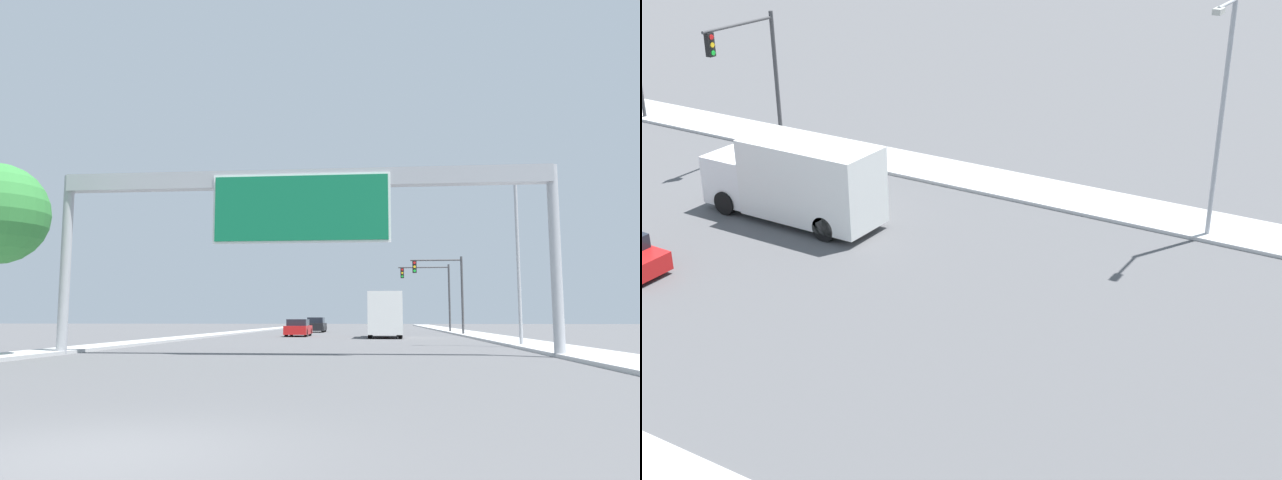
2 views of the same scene
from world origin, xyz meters
The scene contains 10 objects.
ground_plane centered at (0.00, 0.00, 0.00)m, with size 300.00×300.00×0.00m, color #515154.
sidewalk_right centered at (11.25, 60.00, 0.07)m, with size 3.00×120.00×0.15m.
median_strip_left centered at (-10.75, 60.00, 0.07)m, with size 2.00×120.00×0.15m.
sign_gantry centered at (0.00, 17.90, 6.18)m, with size 20.33×0.73×7.50m.
car_near_center centered at (-3.50, 58.64, 0.72)m, with size 1.82×4.69×1.54m.
car_far_right centered at (-3.50, 44.06, 0.66)m, with size 1.79×4.72×1.38m.
truck_box_primary centered at (3.50, 41.08, 1.72)m, with size 2.47×7.80×3.39m.
traffic_light_near_intersection centered at (8.90, 48.00, 4.56)m, with size 4.49×0.32×6.79m.
traffic_light_mid_block centered at (8.66, 58.00, 4.72)m, with size 5.26×0.32×6.96m.
street_lamp_right centered at (10.08, 26.36, 5.38)m, with size 2.42×0.28×9.22m.
Camera 1 is at (3.10, -6.85, 1.50)m, focal length 35.00 mm.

